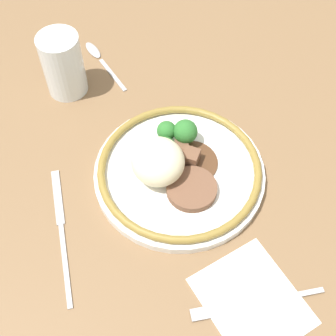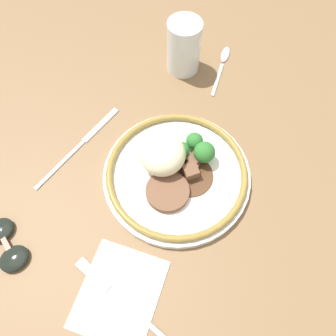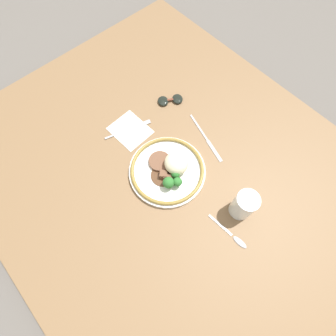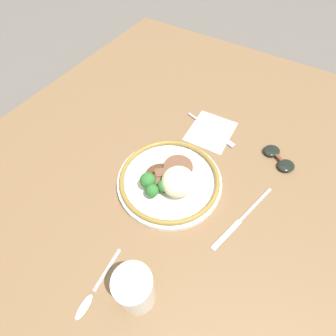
# 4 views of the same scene
# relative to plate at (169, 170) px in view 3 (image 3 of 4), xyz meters

# --- Properties ---
(ground_plane) EXTENTS (8.00, 8.00, 0.00)m
(ground_plane) POSITION_rel_plate_xyz_m (-0.01, 0.01, -0.07)
(ground_plane) COLOR #5B5651
(dining_table) EXTENTS (1.40, 1.16, 0.05)m
(dining_table) POSITION_rel_plate_xyz_m (-0.01, 0.01, -0.04)
(dining_table) COLOR brown
(dining_table) RESTS_ON ground
(napkin) EXTENTS (0.15, 0.13, 0.00)m
(napkin) POSITION_rel_plate_xyz_m (-0.22, 0.01, -0.02)
(napkin) COLOR white
(napkin) RESTS_ON dining_table
(plate) EXTENTS (0.26, 0.26, 0.08)m
(plate) POSITION_rel_plate_xyz_m (0.00, 0.00, 0.00)
(plate) COLOR white
(plate) RESTS_ON dining_table
(juice_glass) EXTENTS (0.07, 0.07, 0.11)m
(juice_glass) POSITION_rel_plate_xyz_m (0.25, 0.08, 0.03)
(juice_glass) COLOR yellow
(juice_glass) RESTS_ON dining_table
(fork) EXTENTS (0.06, 0.18, 0.00)m
(fork) POSITION_rel_plate_xyz_m (-0.22, 0.02, -0.02)
(fork) COLOR #ADADB2
(fork) RESTS_ON napkin
(knife) EXTENTS (0.22, 0.07, 0.00)m
(knife) POSITION_rel_plate_xyz_m (-0.00, 0.19, -0.02)
(knife) COLOR #ADADB2
(knife) RESTS_ON dining_table
(spoon) EXTENTS (0.15, 0.02, 0.01)m
(spoon) POSITION_rel_plate_xyz_m (0.30, 0.00, -0.02)
(spoon) COLOR #ADADB2
(spoon) RESTS_ON dining_table
(sunglasses) EXTENTS (0.09, 0.11, 0.01)m
(sunglasses) POSITION_rel_plate_xyz_m (-0.22, 0.21, -0.01)
(sunglasses) COLOR black
(sunglasses) RESTS_ON dining_table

